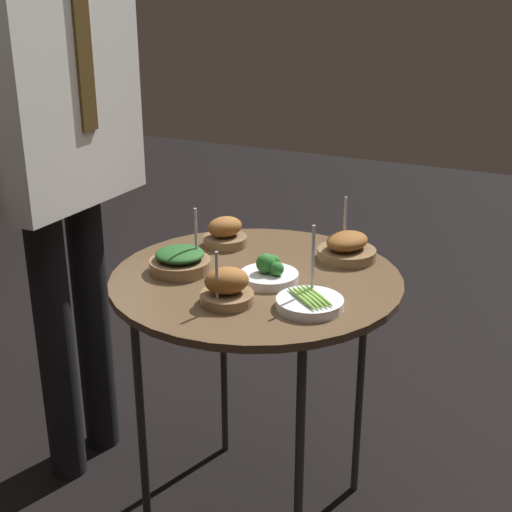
# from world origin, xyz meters

# --- Properties ---
(ground_plane) EXTENTS (8.00, 8.00, 0.00)m
(ground_plane) POSITION_xyz_m (0.00, 0.00, 0.00)
(ground_plane) COLOR black
(serving_cart) EXTENTS (0.68, 0.68, 0.68)m
(serving_cart) POSITION_xyz_m (0.00, 0.00, 0.64)
(serving_cart) COLOR brown
(serving_cart) RESTS_ON ground_plane
(bowl_roast_back_right) EXTENTS (0.12, 0.12, 0.13)m
(bowl_roast_back_right) POSITION_xyz_m (-0.16, -0.01, 0.72)
(bowl_roast_back_right) COLOR brown
(bowl_roast_back_right) RESTS_ON serving_cart
(bowl_roast_front_left) EXTENTS (0.12, 0.11, 0.08)m
(bowl_roast_front_left) POSITION_xyz_m (0.15, 0.16, 0.72)
(bowl_roast_front_left) COLOR brown
(bowl_roast_front_left) RESTS_ON serving_cart
(bowl_broccoli_far_rim) EXTENTS (0.13, 0.13, 0.07)m
(bowl_broccoli_far_rim) POSITION_xyz_m (-0.01, -0.04, 0.70)
(bowl_broccoli_far_rim) COLOR silver
(bowl_broccoli_far_rim) RESTS_ON serving_cart
(bowl_roast_front_right) EXTENTS (0.14, 0.14, 0.15)m
(bowl_roast_front_right) POSITION_xyz_m (0.20, -0.15, 0.71)
(bowl_roast_front_right) COLOR brown
(bowl_roast_front_right) RESTS_ON serving_cart
(bowl_spinach_mid_left) EXTENTS (0.15, 0.15, 0.15)m
(bowl_spinach_mid_left) POSITION_xyz_m (-0.05, 0.17, 0.71)
(bowl_spinach_mid_left) COLOR brown
(bowl_spinach_mid_left) RESTS_ON serving_cart
(bowl_asparagus_near_rim) EXTENTS (0.14, 0.14, 0.17)m
(bowl_asparagus_near_rim) POSITION_xyz_m (-0.11, -0.18, 0.70)
(bowl_asparagus_near_rim) COLOR silver
(bowl_asparagus_near_rim) RESTS_ON serving_cart
(waiter_figure) EXTENTS (0.59, 0.22, 1.61)m
(waiter_figure) POSITION_xyz_m (-0.00, 0.56, 1.02)
(waiter_figure) COLOR black
(waiter_figure) RESTS_ON ground_plane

